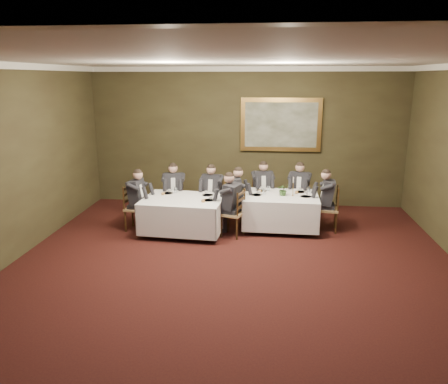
% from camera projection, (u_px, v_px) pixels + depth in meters
% --- Properties ---
extents(ground, '(10.00, 10.00, 0.00)m').
position_uv_depth(ground, '(229.00, 292.00, 6.81)').
color(ground, black).
rests_on(ground, ground).
extents(ceiling, '(8.00, 10.00, 0.10)m').
position_uv_depth(ceiling, '(230.00, 58.00, 5.91)').
color(ceiling, silver).
rests_on(ceiling, back_wall).
extents(back_wall, '(8.00, 0.10, 3.50)m').
position_uv_depth(back_wall, '(247.00, 137.00, 11.17)').
color(back_wall, '#332B19').
rests_on(back_wall, ground).
extents(crown_molding, '(8.00, 10.00, 0.12)m').
position_uv_depth(crown_molding, '(230.00, 63.00, 5.93)').
color(crown_molding, white).
rests_on(crown_molding, back_wall).
extents(table_main, '(1.66, 1.28, 0.67)m').
position_uv_depth(table_main, '(280.00, 209.00, 9.56)').
color(table_main, black).
rests_on(table_main, ground).
extents(table_second, '(1.79, 1.41, 0.67)m').
position_uv_depth(table_second, '(183.00, 213.00, 9.31)').
color(table_second, black).
rests_on(table_second, ground).
extents(chair_main_backleft, '(0.52, 0.50, 1.00)m').
position_uv_depth(chair_main_backleft, '(262.00, 205.00, 10.45)').
color(chair_main_backleft, '#997A4E').
rests_on(chair_main_backleft, ground).
extents(diner_main_backleft, '(0.49, 0.55, 1.35)m').
position_uv_depth(diner_main_backleft, '(262.00, 196.00, 10.39)').
color(diner_main_backleft, black).
rests_on(diner_main_backleft, chair_main_backleft).
extents(chair_main_backright, '(0.52, 0.51, 1.00)m').
position_uv_depth(chair_main_backright, '(299.00, 206.00, 10.35)').
color(chair_main_backright, '#997A4E').
rests_on(chair_main_backright, ground).
extents(diner_main_backright, '(0.50, 0.56, 1.35)m').
position_uv_depth(diner_main_backright, '(299.00, 197.00, 10.28)').
color(diner_main_backright, black).
rests_on(diner_main_backright, chair_main_backright).
extents(chair_main_endleft, '(0.51, 0.53, 1.00)m').
position_uv_depth(chair_main_endleft, '(234.00, 214.00, 9.72)').
color(chair_main_endleft, '#997A4E').
rests_on(chair_main_endleft, ground).
extents(diner_main_endleft, '(0.56, 0.50, 1.35)m').
position_uv_depth(diner_main_endleft, '(234.00, 205.00, 9.67)').
color(diner_main_endleft, black).
rests_on(diner_main_endleft, chair_main_endleft).
extents(chair_main_endright, '(0.46, 0.48, 1.00)m').
position_uv_depth(chair_main_endright, '(328.00, 218.00, 9.48)').
color(chair_main_endright, '#997A4E').
rests_on(chair_main_endright, ground).
extents(diner_main_endright, '(0.52, 0.45, 1.35)m').
position_uv_depth(diner_main_endright, '(328.00, 208.00, 9.42)').
color(diner_main_endright, black).
rests_on(diner_main_endright, chair_main_endright).
extents(chair_sec_backleft, '(0.49, 0.47, 1.00)m').
position_uv_depth(chair_sec_backleft, '(175.00, 207.00, 10.25)').
color(chair_sec_backleft, '#997A4E').
rests_on(chair_sec_backleft, ground).
extents(diner_sec_backleft, '(0.45, 0.52, 1.35)m').
position_uv_depth(diner_sec_backleft, '(174.00, 198.00, 10.18)').
color(diner_sec_backleft, black).
rests_on(diner_sec_backleft, chair_sec_backleft).
extents(chair_sec_backright, '(0.51, 0.49, 1.00)m').
position_uv_depth(chair_sec_backright, '(213.00, 209.00, 10.10)').
color(chair_sec_backright, '#997A4E').
rests_on(chair_sec_backright, ground).
extents(diner_sec_backright, '(0.48, 0.54, 1.35)m').
position_uv_depth(diner_sec_backright, '(212.00, 200.00, 10.03)').
color(diner_sec_backright, black).
rests_on(diner_sec_backright, chair_sec_backright).
extents(chair_sec_endright, '(0.54, 0.55, 1.00)m').
position_uv_depth(chair_sec_endright, '(233.00, 223.00, 9.16)').
color(chair_sec_endright, '#997A4E').
rests_on(chair_sec_endright, ground).
extents(diner_sec_endright, '(0.58, 0.53, 1.35)m').
position_uv_depth(diner_sec_endright, '(233.00, 212.00, 9.11)').
color(diner_sec_endright, black).
rests_on(diner_sec_endright, chair_sec_endright).
extents(chair_sec_endleft, '(0.47, 0.49, 1.00)m').
position_uv_depth(chair_sec_endleft, '(136.00, 217.00, 9.53)').
color(chair_sec_endleft, '#997A4E').
rests_on(chair_sec_endleft, ground).
extents(diner_sec_endleft, '(0.52, 0.45, 1.35)m').
position_uv_depth(diner_sec_endleft, '(136.00, 207.00, 9.47)').
color(diner_sec_endleft, black).
rests_on(diner_sec_endleft, chair_sec_endleft).
extents(centerpiece, '(0.28, 0.25, 0.28)m').
position_uv_depth(centerpiece, '(283.00, 189.00, 9.42)').
color(centerpiece, '#2D5926').
rests_on(centerpiece, table_main).
extents(candlestick, '(0.06, 0.06, 0.43)m').
position_uv_depth(candlestick, '(293.00, 189.00, 9.38)').
color(candlestick, '#AC7B34').
rests_on(candlestick, table_main).
extents(place_setting_table_main, '(0.33, 0.31, 0.14)m').
position_uv_depth(place_setting_table_main, '(264.00, 189.00, 9.87)').
color(place_setting_table_main, white).
rests_on(place_setting_table_main, table_main).
extents(place_setting_table_second, '(0.33, 0.31, 0.14)m').
position_uv_depth(place_setting_table_second, '(170.00, 192.00, 9.65)').
color(place_setting_table_second, white).
rests_on(place_setting_table_second, table_second).
extents(painting, '(2.01, 0.09, 1.33)m').
position_uv_depth(painting, '(281.00, 125.00, 10.94)').
color(painting, tan).
rests_on(painting, back_wall).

